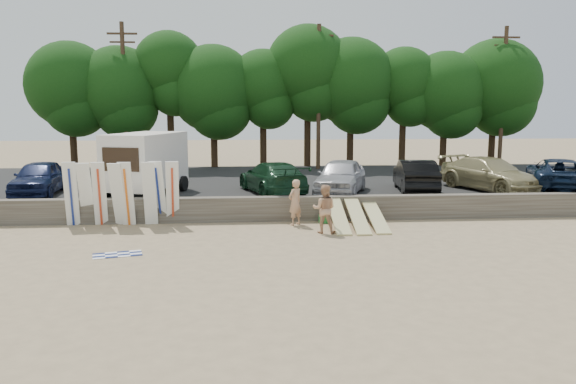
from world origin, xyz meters
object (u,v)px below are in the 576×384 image
(box_trailer, at_px, (146,160))
(car_3, at_px, (415,175))
(car_1, at_px, (273,178))
(beachgoer_b, at_px, (324,209))
(car_4, at_px, (490,174))
(car_2, at_px, (341,176))
(cooler, at_px, (324,219))
(car_0, at_px, (39,178))
(car_5, at_px, (558,174))
(beachgoer_a, at_px, (295,202))

(box_trailer, relative_size, car_3, 1.06)
(car_1, bearing_deg, car_3, 164.66)
(car_1, bearing_deg, beachgoer_b, 91.01)
(box_trailer, relative_size, car_4, 0.90)
(car_1, xyz_separation_m, car_2, (3.08, -0.37, 0.07))
(box_trailer, height_order, cooler, box_trailer)
(car_0, bearing_deg, beachgoer_b, -29.25)
(box_trailer, distance_m, car_4, 16.02)
(car_0, xyz_separation_m, car_1, (10.53, -0.49, -0.03))
(car_2, distance_m, cooler, 3.55)
(box_trailer, relative_size, beachgoer_b, 2.66)
(car_4, distance_m, beachgoer_b, 10.25)
(car_1, distance_m, cooler, 4.12)
(car_4, bearing_deg, car_5, -25.62)
(beachgoer_a, bearing_deg, car_5, 154.68)
(box_trailer, distance_m, car_1, 5.73)
(car_0, height_order, cooler, car_0)
(car_4, distance_m, car_5, 3.24)
(car_3, distance_m, car_5, 6.87)
(box_trailer, bearing_deg, car_3, 18.05)
(car_2, distance_m, car_5, 10.49)
(car_2, xyz_separation_m, cooler, (-1.20, -3.07, -1.34))
(beachgoer_b, bearing_deg, car_1, -59.43)
(box_trailer, distance_m, cooler, 8.57)
(car_2, xyz_separation_m, car_3, (3.62, 0.50, -0.05))
(beachgoer_a, bearing_deg, car_4, 160.67)
(car_3, height_order, car_4, car_4)
(beachgoer_a, bearing_deg, cooler, 152.69)
(car_0, relative_size, car_1, 0.89)
(car_0, bearing_deg, car_2, -7.73)
(car_5, height_order, beachgoer_a, car_5)
(car_1, height_order, cooler, car_1)
(car_0, height_order, car_1, car_0)
(car_5, distance_m, beachgoer_b, 13.02)
(car_0, bearing_deg, car_1, -6.77)
(box_trailer, bearing_deg, car_4, 18.14)
(box_trailer, bearing_deg, car_2, 14.97)
(beachgoer_b, distance_m, cooler, 1.95)
(car_4, xyz_separation_m, beachgoer_b, (-8.68, -5.41, -0.57))
(car_3, bearing_deg, car_2, 16.02)
(beachgoer_b, bearing_deg, car_2, -93.36)
(car_0, xyz_separation_m, beachgoer_a, (11.22, -4.22, -0.56))
(car_3, xyz_separation_m, cooler, (-4.82, -3.57, -1.29))
(car_5, xyz_separation_m, beachgoer_a, (-12.86, -3.73, -0.55))
(car_1, relative_size, beachgoer_a, 2.77)
(car_1, distance_m, car_2, 3.10)
(car_4, bearing_deg, cooler, -178.98)
(car_3, distance_m, beachgoer_b, 7.38)
(car_4, bearing_deg, beachgoer_a, 179.96)
(box_trailer, bearing_deg, car_1, 17.31)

